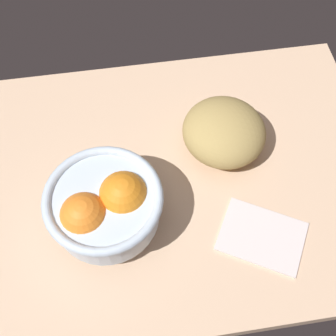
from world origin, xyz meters
The scene contains 4 objects.
ground_plane centered at (0.00, 0.00, -1.50)cm, with size 74.26×57.91×3.00cm, color #D9B391.
fruit_bowl centered at (-15.25, -7.30, 6.65)cm, with size 19.59×19.59×11.87cm.
bread_loaf centered at (7.75, 5.57, 4.61)cm, with size 15.71×15.33×9.22cm, color tan.
napkin_folded centered at (10.73, -14.04, 0.40)cm, with size 14.26×10.45×0.81cm, color silver.
Camera 1 is at (-9.76, -40.06, 73.42)cm, focal length 47.92 mm.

